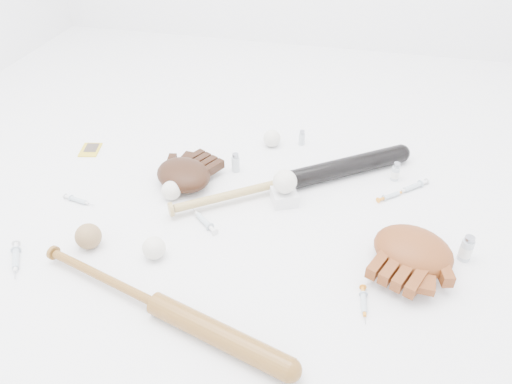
% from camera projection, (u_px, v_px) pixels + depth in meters
% --- Properties ---
extents(bat_dark, '(0.79, 0.59, 0.07)m').
position_uv_depth(bat_dark, '(294.00, 179.00, 1.70)').
color(bat_dark, black).
rests_on(bat_dark, ground).
extents(bat_wood, '(0.79, 0.29, 0.06)m').
position_uv_depth(bat_wood, '(157.00, 304.00, 1.27)').
color(bat_wood, brown).
rests_on(bat_wood, ground).
extents(glove_dark, '(0.32, 0.32, 0.09)m').
position_uv_depth(glove_dark, '(183.00, 174.00, 1.71)').
color(glove_dark, black).
rests_on(glove_dark, ground).
extents(glove_tan, '(0.35, 0.35, 0.10)m').
position_uv_depth(glove_tan, '(413.00, 250.00, 1.40)').
color(glove_tan, brown).
rests_on(glove_tan, ground).
extents(trading_card, '(0.09, 0.11, 0.01)m').
position_uv_depth(trading_card, '(90.00, 150.00, 1.91)').
color(trading_card, gold).
rests_on(trading_card, ground).
extents(pedestal, '(0.11, 0.11, 0.04)m').
position_uv_depth(pedestal, '(284.00, 197.00, 1.64)').
color(pedestal, white).
rests_on(pedestal, ground).
extents(baseball_on_pedestal, '(0.08, 0.08, 0.08)m').
position_uv_depth(baseball_on_pedestal, '(285.00, 182.00, 1.60)').
color(baseball_on_pedestal, silver).
rests_on(baseball_on_pedestal, pedestal).
extents(baseball_left, '(0.07, 0.07, 0.07)m').
position_uv_depth(baseball_left, '(171.00, 190.00, 1.65)').
color(baseball_left, silver).
rests_on(baseball_left, ground).
extents(baseball_upper, '(0.07, 0.07, 0.07)m').
position_uv_depth(baseball_upper, '(272.00, 138.00, 1.92)').
color(baseball_upper, silver).
rests_on(baseball_upper, ground).
extents(baseball_mid, '(0.07, 0.07, 0.07)m').
position_uv_depth(baseball_mid, '(154.00, 248.00, 1.43)').
color(baseball_mid, silver).
rests_on(baseball_mid, ground).
extents(baseball_aged, '(0.08, 0.08, 0.08)m').
position_uv_depth(baseball_aged, '(88.00, 236.00, 1.46)').
color(baseball_aged, olive).
rests_on(baseball_aged, ground).
extents(syringe_0, '(0.12, 0.16, 0.02)m').
position_uv_depth(syringe_0, '(16.00, 259.00, 1.43)').
color(syringe_0, '#ADBCC6').
rests_on(syringe_0, ground).
extents(syringe_1, '(0.14, 0.13, 0.02)m').
position_uv_depth(syringe_1, '(204.00, 221.00, 1.56)').
color(syringe_1, '#ADBCC6').
rests_on(syringe_1, ground).
extents(syringe_2, '(0.12, 0.10, 0.02)m').
position_uv_depth(syringe_2, '(391.00, 196.00, 1.67)').
color(syringe_2, '#ADBCC6').
rests_on(syringe_2, ground).
extents(syringe_3, '(0.04, 0.14, 0.02)m').
position_uv_depth(syringe_3, '(364.00, 303.00, 1.30)').
color(syringe_3, '#ADBCC6').
rests_on(syringe_3, ground).
extents(syringe_4, '(0.14, 0.13, 0.02)m').
position_uv_depth(syringe_4, '(413.00, 187.00, 1.71)').
color(syringe_4, '#ADBCC6').
rests_on(syringe_4, ground).
extents(syringe_5, '(0.14, 0.05, 0.02)m').
position_uv_depth(syringe_5, '(78.00, 200.00, 1.65)').
color(syringe_5, '#ADBCC6').
rests_on(syringe_5, ground).
extents(vial_0, '(0.02, 0.02, 0.06)m').
position_uv_depth(vial_0, '(302.00, 138.00, 1.93)').
color(vial_0, silver).
rests_on(vial_0, ground).
extents(vial_1, '(0.03, 0.03, 0.07)m').
position_uv_depth(vial_1, '(396.00, 171.00, 1.73)').
color(vial_1, silver).
rests_on(vial_1, ground).
extents(vial_2, '(0.03, 0.03, 0.07)m').
position_uv_depth(vial_2, '(236.00, 162.00, 1.78)').
color(vial_2, silver).
rests_on(vial_2, ground).
extents(vial_3, '(0.04, 0.04, 0.08)m').
position_uv_depth(vial_3, '(467.00, 248.00, 1.42)').
color(vial_3, silver).
rests_on(vial_3, ground).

